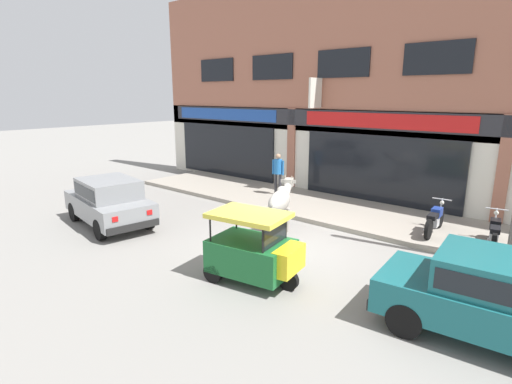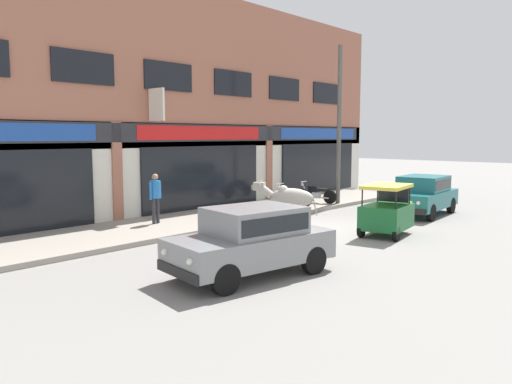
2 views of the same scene
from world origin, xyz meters
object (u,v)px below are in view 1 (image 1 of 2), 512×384
at_px(cow, 280,201).
at_px(car_1, 109,200).
at_px(motorcycle_1, 494,233).
at_px(car_0, 496,295).
at_px(auto_rickshaw, 254,252).
at_px(motorcycle_0, 435,220).
at_px(pedestrian, 278,170).

bearing_deg(cow, car_1, -149.61).
xyz_separation_m(cow, motorcycle_1, (4.94, 2.48, -0.48)).
xyz_separation_m(cow, car_0, (5.69, -1.83, -0.19)).
xyz_separation_m(cow, auto_rickshaw, (1.33, -2.69, -0.35)).
relative_size(car_1, auto_rickshaw, 1.81).
distance_m(car_0, car_1, 10.28).
bearing_deg(motorcycle_1, car_1, -151.50).
bearing_deg(motorcycle_0, pedestrian, 173.17).
distance_m(cow, motorcycle_0, 4.36).
distance_m(car_1, pedestrian, 6.32).
xyz_separation_m(car_0, motorcycle_0, (-2.24, 4.45, -0.28)).
height_order(motorcycle_1, pedestrian, pedestrian).
height_order(cow, car_1, cow).
distance_m(motorcycle_1, pedestrian, 7.63).
bearing_deg(car_1, motorcycle_1, 28.50).
bearing_deg(motorcycle_0, auto_rickshaw, -111.77).
bearing_deg(auto_rickshaw, motorcycle_0, 68.23).
bearing_deg(pedestrian, motorcycle_1, -6.52).
height_order(auto_rickshaw, motorcycle_1, auto_rickshaw).
xyz_separation_m(cow, car_1, (-4.55, -2.67, -0.19)).
height_order(car_1, motorcycle_0, car_1).
bearing_deg(motorcycle_1, car_0, -80.05).
xyz_separation_m(car_1, auto_rickshaw, (5.88, -0.02, -0.15)).
distance_m(auto_rickshaw, motorcycle_0, 5.72).
relative_size(cow, auto_rickshaw, 0.98).
height_order(car_0, pedestrian, pedestrian).
bearing_deg(cow, car_0, -17.79).
xyz_separation_m(car_0, car_1, (-10.24, -0.84, 0.00)).
relative_size(car_0, motorcycle_1, 2.06).
xyz_separation_m(auto_rickshaw, motorcycle_0, (2.12, 5.31, -0.13)).
bearing_deg(auto_rickshaw, car_0, 11.22).
bearing_deg(pedestrian, car_0, -31.89).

